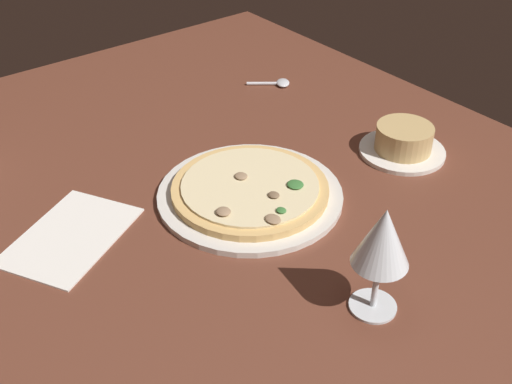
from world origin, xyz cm
name	(u,v)px	position (x,y,z in cm)	size (l,w,h in cm)	color
dining_table	(262,228)	(0.00, 0.00, 2.00)	(150.00, 110.00, 4.00)	brown
pizza_main	(250,191)	(-5.49, 1.93, 5.17)	(29.77, 29.77, 3.29)	silver
ramekin_on_saucer	(403,142)	(0.58, 31.51, 6.30)	(15.23, 15.23, 5.35)	silver
wine_glass_far	(383,241)	(23.45, -0.52, 15.18)	(7.17, 7.17, 15.78)	silver
paper_menu	(71,236)	(-14.06, -25.04, 4.15)	(13.41, 19.58, 0.30)	white
spoon	(278,83)	(-34.34, 32.00, 4.46)	(7.49, 8.67, 1.00)	silver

